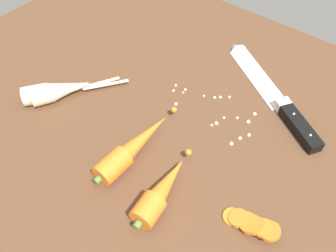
% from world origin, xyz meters
% --- Properties ---
extents(ground_plane, '(1.20, 0.90, 0.04)m').
position_xyz_m(ground_plane, '(0.00, 0.00, -0.02)').
color(ground_plane, brown).
extents(chefs_knife, '(0.31, 0.22, 0.04)m').
position_xyz_m(chefs_knife, '(0.10, 0.20, 0.01)').
color(chefs_knife, silver).
rests_on(chefs_knife, ground_plane).
extents(whole_carrot, '(0.04, 0.22, 0.04)m').
position_xyz_m(whole_carrot, '(-0.02, -0.10, 0.02)').
color(whole_carrot, orange).
rests_on(whole_carrot, ground_plane).
extents(whole_carrot_second, '(0.06, 0.17, 0.04)m').
position_xyz_m(whole_carrot_second, '(0.08, -0.14, 0.02)').
color(whole_carrot_second, orange).
rests_on(whole_carrot_second, ground_plane).
extents(parsnip_front, '(0.11, 0.17, 0.04)m').
position_xyz_m(parsnip_front, '(-0.23, -0.09, 0.02)').
color(parsnip_front, beige).
rests_on(parsnip_front, ground_plane).
extents(parsnip_mid_left, '(0.15, 0.19, 0.04)m').
position_xyz_m(parsnip_mid_left, '(-0.24, -0.09, 0.02)').
color(parsnip_mid_left, beige).
rests_on(parsnip_mid_left, ground_plane).
extents(carrot_slice_stack, '(0.09, 0.04, 0.03)m').
position_xyz_m(carrot_slice_stack, '(0.22, -0.09, 0.01)').
color(carrot_slice_stack, orange).
rests_on(carrot_slice_stack, ground_plane).
extents(mince_crumbs, '(0.20, 0.11, 0.01)m').
position_xyz_m(mince_crumbs, '(0.06, 0.08, 0.00)').
color(mince_crumbs, beige).
rests_on(mince_crumbs, ground_plane).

